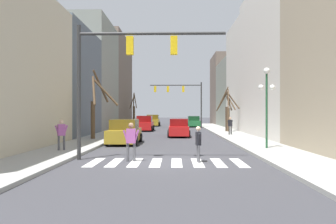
# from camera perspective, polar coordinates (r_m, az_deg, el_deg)

# --- Properties ---
(ground_plane) EXTENTS (240.00, 240.00, 0.00)m
(ground_plane) POSITION_cam_1_polar(r_m,az_deg,el_deg) (14.55, -0.27, -8.70)
(ground_plane) COLOR #38383D
(sidewalk_left) EXTENTS (2.96, 90.00, 0.15)m
(sidewalk_left) POSITION_cam_1_polar(r_m,az_deg,el_deg) (15.78, -21.99, -7.74)
(sidewalk_left) COLOR #9E9E99
(sidewalk_left) RESTS_ON ground_plane
(sidewalk_right) EXTENTS (2.96, 90.00, 0.15)m
(sidewalk_right) POSITION_cam_1_polar(r_m,az_deg,el_deg) (15.51, 21.85, -7.88)
(sidewalk_right) COLOR #9E9E99
(sidewalk_right) RESTS_ON ground_plane
(building_row_left) EXTENTS (6.00, 49.99, 13.92)m
(building_row_left) POSITION_cam_1_polar(r_m,az_deg,el_deg) (37.45, -15.40, 5.66)
(building_row_left) COLOR #BCB299
(building_row_left) RESTS_ON ground_plane
(building_row_right) EXTENTS (6.00, 55.88, 13.36)m
(building_row_right) POSITION_cam_1_polar(r_m,az_deg,el_deg) (38.02, 16.35, 5.60)
(building_row_right) COLOR tan
(building_row_right) RESTS_ON ground_plane
(crosswalk_stripes) EXTENTS (6.75, 2.60, 0.01)m
(crosswalk_stripes) POSITION_cam_1_polar(r_m,az_deg,el_deg) (14.39, -0.29, -8.79)
(crosswalk_stripes) COLOR white
(crosswalk_stripes) RESTS_ON ground_plane
(traffic_signal_near) EXTENTS (6.84, 0.28, 6.21)m
(traffic_signal_near) POSITION_cam_1_polar(r_m,az_deg,el_deg) (15.38, -8.10, 8.65)
(traffic_signal_near) COLOR #2D2D2D
(traffic_signal_near) RESTS_ON ground_plane
(traffic_signal_far) EXTENTS (7.23, 0.28, 6.37)m
(traffic_signal_far) POSITION_cam_1_polar(r_m,az_deg,el_deg) (45.64, 2.48, 3.17)
(traffic_signal_far) COLOR #2D2D2D
(traffic_signal_far) RESTS_ON ground_plane
(street_lamp_right_corner) EXTENTS (0.95, 0.36, 4.58)m
(street_lamp_right_corner) POSITION_cam_1_polar(r_m,az_deg,el_deg) (19.45, 16.80, 3.46)
(street_lamp_right_corner) COLOR #1E4C2D
(street_lamp_right_corner) RESTS_ON sidewalk_right
(car_parked_left_mid) EXTENTS (1.96, 4.71, 1.60)m
(car_parked_left_mid) POSITION_cam_1_polar(r_m,az_deg,el_deg) (29.59, 1.87, -2.83)
(car_parked_left_mid) COLOR red
(car_parked_left_mid) RESTS_ON ground_plane
(car_parked_right_near) EXTENTS (2.08, 4.30, 1.78)m
(car_parked_right_near) POSITION_cam_1_polar(r_m,az_deg,el_deg) (38.37, -4.08, -2.08)
(car_parked_right_near) COLOR red
(car_parked_right_near) RESTS_ON ground_plane
(car_at_intersection) EXTENTS (2.19, 4.69, 1.80)m
(car_at_intersection) POSITION_cam_1_polar(r_m,az_deg,el_deg) (51.87, -2.65, -1.54)
(car_at_intersection) COLOR #A38423
(car_at_intersection) RESTS_ON ground_plane
(car_parked_right_mid) EXTENTS (2.14, 4.60, 1.70)m
(car_parked_right_mid) POSITION_cam_1_polar(r_m,az_deg,el_deg) (22.95, -7.57, -3.53)
(car_parked_right_mid) COLOR #A38423
(car_parked_right_mid) RESTS_ON ground_plane
(car_parked_left_far) EXTENTS (2.01, 4.89, 1.62)m
(car_parked_left_far) POSITION_cam_1_polar(r_m,az_deg,el_deg) (49.19, 4.46, -1.71)
(car_parked_left_far) COLOR #236B38
(car_parked_left_far) RESTS_ON ground_plane
(pedestrian_near_right_corner) EXTENTS (0.74, 0.24, 1.72)m
(pedestrian_near_right_corner) POSITION_cam_1_polar(r_m,az_deg,el_deg) (14.68, -6.47, -4.62)
(pedestrian_near_right_corner) COLOR #4C4C51
(pedestrian_near_right_corner) RESTS_ON ground_plane
(pedestrian_crossing_street) EXTENTS (0.59, 0.48, 1.59)m
(pedestrian_crossing_street) POSITION_cam_1_polar(r_m,az_deg,el_deg) (30.53, 10.77, -2.11)
(pedestrian_crossing_street) COLOR black
(pedestrian_crossing_street) RESTS_ON sidewalk_right
(pedestrian_waiting_at_curb) EXTENTS (0.63, 0.48, 1.65)m
(pedestrian_waiting_at_curb) POSITION_cam_1_polar(r_m,az_deg,el_deg) (18.56, -18.07, -3.33)
(pedestrian_waiting_at_curb) COLOR #4C4C51
(pedestrian_waiting_at_curb) RESTS_ON sidewalk_left
(pedestrian_on_right_sidewalk) EXTENTS (0.24, 0.68, 1.58)m
(pedestrian_on_right_sidewalk) POSITION_cam_1_polar(r_m,az_deg,el_deg) (14.41, 5.30, -5.05)
(pedestrian_on_right_sidewalk) COLOR #4C4C51
(pedestrian_on_right_sidewalk) RESTS_ON ground_plane
(street_tree_right_near) EXTENTS (2.11, 2.39, 5.35)m
(street_tree_right_near) POSITION_cam_1_polar(r_m,az_deg,el_deg) (25.86, -12.43, 0.89)
(street_tree_right_near) COLOR brown
(street_tree_right_near) RESTS_ON sidewalk_left
(street_tree_left_far) EXTENTS (2.32, 3.01, 4.77)m
(street_tree_left_far) POSITION_cam_1_polar(r_m,az_deg,el_deg) (35.38, 10.38, 0.30)
(street_tree_left_far) COLOR brown
(street_tree_left_far) RESTS_ON sidewalk_right
(street_tree_right_far) EXTENTS (0.71, 1.52, 4.25)m
(street_tree_right_far) POSITION_cam_1_polar(r_m,az_deg,el_deg) (35.67, 10.30, -0.29)
(street_tree_right_far) COLOR #473828
(street_tree_right_far) RESTS_ON sidewalk_right
(street_tree_right_mid) EXTENTS (1.13, 1.10, 5.07)m
(street_tree_right_mid) POSITION_cam_1_polar(r_m,az_deg,el_deg) (50.64, -5.96, 0.03)
(street_tree_right_mid) COLOR brown
(street_tree_right_mid) RESTS_ON sidewalk_left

